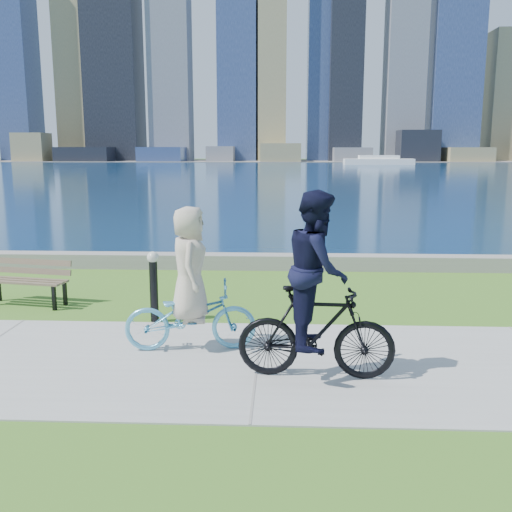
{
  "coord_description": "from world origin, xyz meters",
  "views": [
    {
      "loc": [
        0.32,
        -7.25,
        2.85
      ],
      "look_at": [
        -0.11,
        2.03,
        1.1
      ],
      "focal_mm": 40.0,
      "sensor_mm": 36.0,
      "label": 1
    }
  ],
  "objects_px": {
    "park_bench": "(27,278)",
    "bollard_lamp": "(154,282)",
    "cyclist_woman": "(190,298)",
    "cyclist_man": "(317,301)"
  },
  "relations": [
    {
      "from": "cyclist_man",
      "to": "bollard_lamp",
      "type": "bearing_deg",
      "value": 52.08
    },
    {
      "from": "cyclist_man",
      "to": "park_bench",
      "type": "bearing_deg",
      "value": 61.34
    },
    {
      "from": "bollard_lamp",
      "to": "cyclist_woman",
      "type": "distance_m",
      "value": 1.56
    },
    {
      "from": "park_bench",
      "to": "cyclist_woman",
      "type": "distance_m",
      "value": 4.14
    },
    {
      "from": "cyclist_woman",
      "to": "cyclist_man",
      "type": "distance_m",
      "value": 1.98
    },
    {
      "from": "cyclist_woman",
      "to": "park_bench",
      "type": "bearing_deg",
      "value": 48.74
    },
    {
      "from": "bollard_lamp",
      "to": "park_bench",
      "type": "bearing_deg",
      "value": 158.94
    },
    {
      "from": "bollard_lamp",
      "to": "cyclist_man",
      "type": "relative_size",
      "value": 0.51
    },
    {
      "from": "park_bench",
      "to": "bollard_lamp",
      "type": "xyz_separation_m",
      "value": [
        2.59,
        -1.0,
        0.18
      ]
    },
    {
      "from": "bollard_lamp",
      "to": "cyclist_woman",
      "type": "xyz_separation_m",
      "value": [
        0.82,
        -1.33,
        0.1
      ]
    }
  ]
}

